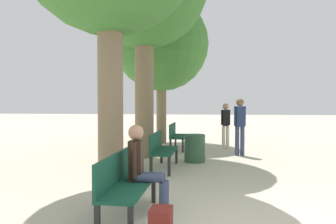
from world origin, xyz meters
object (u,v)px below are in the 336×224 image
object	(u,v)px
bench_row_1	(161,148)
pedestrian_mid	(240,123)
pedestrian_near	(226,123)
bench_row_0	(123,181)
trash_bin	(195,148)
tree_row_2	(161,45)
person_seated	(144,166)
bench_row_2	(176,134)

from	to	relation	value
bench_row_1	pedestrian_mid	world-z (taller)	pedestrian_mid
bench_row_1	pedestrian_near	size ratio (longest dim) A/B	1.00
bench_row_1	pedestrian_mid	size ratio (longest dim) A/B	0.91
bench_row_0	pedestrian_near	xyz separation A→B (m)	(1.68, 7.12, 0.38)
pedestrian_near	pedestrian_mid	bearing A→B (deg)	-76.32
bench_row_0	pedestrian_mid	distance (m)	6.02
bench_row_0	trash_bin	distance (m)	4.48
bench_row_1	pedestrian_near	xyz separation A→B (m)	(1.68, 3.75, 0.38)
tree_row_2	trash_bin	size ratio (longest dim) A/B	7.73
person_seated	pedestrian_near	world-z (taller)	pedestrian_near
bench_row_0	person_seated	distance (m)	0.39
tree_row_2	trash_bin	bearing A→B (deg)	-68.83
pedestrian_mid	bench_row_1	bearing A→B (deg)	-131.93
person_seated	trash_bin	size ratio (longest dim) A/B	1.72
pedestrian_near	pedestrian_mid	world-z (taller)	pedestrian_mid
bench_row_1	person_seated	bearing A→B (deg)	-85.72
bench_row_0	bench_row_2	bearing A→B (deg)	90.00
person_seated	pedestrian_near	xyz separation A→B (m)	(1.45, 6.85, 0.22)
bench_row_1	person_seated	world-z (taller)	person_seated
pedestrian_mid	tree_row_2	bearing A→B (deg)	136.43
bench_row_0	trash_bin	xyz separation A→B (m)	(0.75, 4.42, -0.15)
bench_row_0	tree_row_2	bearing A→B (deg)	95.18
tree_row_2	pedestrian_mid	bearing A→B (deg)	-43.57
pedestrian_mid	trash_bin	bearing A→B (deg)	-136.30
person_seated	trash_bin	world-z (taller)	person_seated
pedestrian_near	bench_row_2	bearing A→B (deg)	-167.60
tree_row_2	trash_bin	distance (m)	5.43
person_seated	trash_bin	xyz separation A→B (m)	(0.52, 4.15, -0.31)
bench_row_1	trash_bin	world-z (taller)	bench_row_1
bench_row_0	bench_row_2	size ratio (longest dim) A/B	1.00
bench_row_2	person_seated	world-z (taller)	person_seated
tree_row_2	person_seated	xyz separation A→B (m)	(0.99, -8.03, -3.17)
bench_row_1	tree_row_2	xyz separation A→B (m)	(-0.75, 4.92, 3.34)
bench_row_0	person_seated	bearing A→B (deg)	49.07
person_seated	trash_bin	bearing A→B (deg)	82.88
tree_row_2	person_seated	world-z (taller)	tree_row_2
bench_row_1	bench_row_2	distance (m)	3.38
bench_row_1	tree_row_2	bearing A→B (deg)	98.70
bench_row_2	trash_bin	size ratio (longest dim) A/B	2.13
bench_row_2	pedestrian_near	size ratio (longest dim) A/B	1.00
pedestrian_near	bench_row_1	bearing A→B (deg)	-114.14
bench_row_0	pedestrian_mid	xyz separation A→B (m)	(2.04, 5.65, 0.47)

